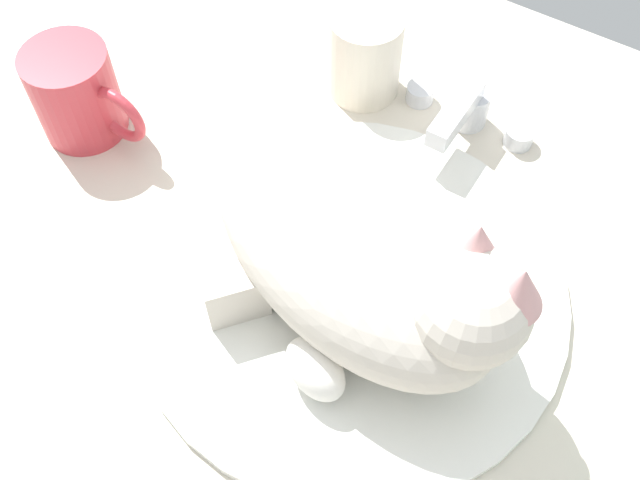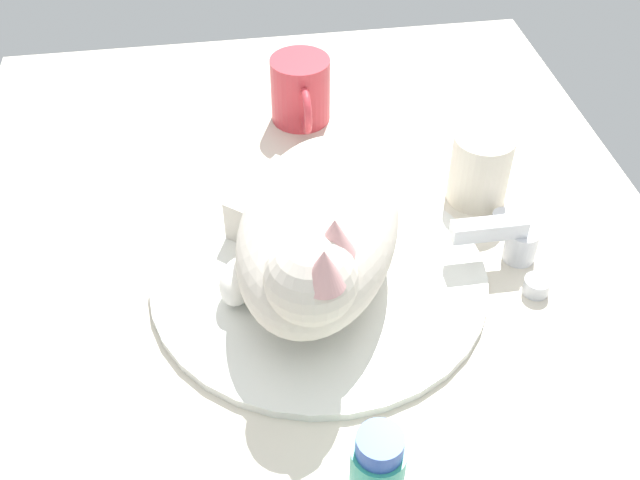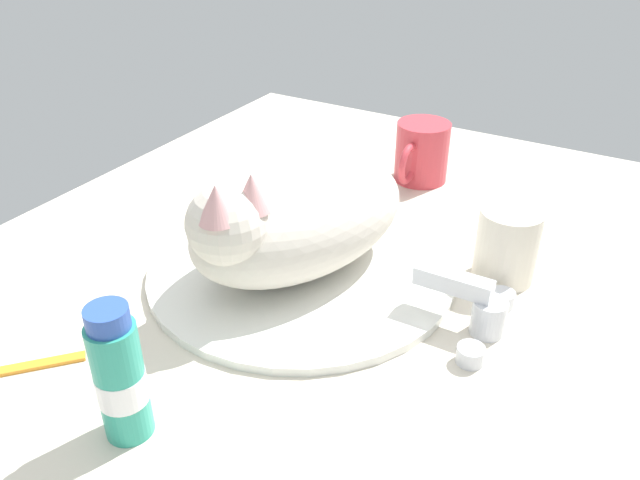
% 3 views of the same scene
% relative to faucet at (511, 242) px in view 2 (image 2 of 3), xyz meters
% --- Properties ---
extents(ground_plane, '(1.10, 0.83, 0.03)m').
position_rel_faucet_xyz_m(ground_plane, '(0.00, -0.21, -0.04)').
color(ground_plane, beige).
extents(sink_basin, '(0.36, 0.36, 0.01)m').
position_rel_faucet_xyz_m(sink_basin, '(0.00, -0.21, -0.02)').
color(sink_basin, silver).
rests_on(sink_basin, ground_plane).
extents(faucet, '(0.13, 0.10, 0.06)m').
position_rel_faucet_xyz_m(faucet, '(0.00, 0.00, 0.00)').
color(faucet, silver).
rests_on(faucet, ground_plane).
extents(cat, '(0.32, 0.24, 0.15)m').
position_rel_faucet_xyz_m(cat, '(0.01, -0.22, 0.05)').
color(cat, beige).
rests_on(cat, sink_basin).
extents(coffee_mug, '(0.12, 0.08, 0.09)m').
position_rel_faucet_xyz_m(coffee_mug, '(-0.31, -0.19, 0.02)').
color(coffee_mug, '#C63842').
rests_on(coffee_mug, ground_plane).
extents(rinse_cup, '(0.07, 0.07, 0.09)m').
position_rel_faucet_xyz_m(rinse_cup, '(-0.11, -0.00, 0.02)').
color(rinse_cup, silver).
rests_on(rinse_cup, ground_plane).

